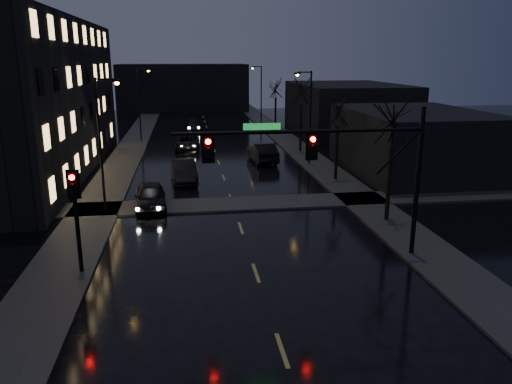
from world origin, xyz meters
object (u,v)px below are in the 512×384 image
object	(u,v)px
oncoming_car_a	(150,196)
lead_car	(262,152)
oncoming_car_c	(188,142)
oncoming_car_b	(184,171)
oncoming_car_d	(194,125)

from	to	relation	value
oncoming_car_a	lead_car	distance (m)	16.05
oncoming_car_c	oncoming_car_b	bearing A→B (deg)	-88.87
oncoming_car_c	lead_car	bearing A→B (deg)	-45.40
oncoming_car_a	oncoming_car_d	size ratio (longest dim) A/B	1.01
lead_car	oncoming_car_a	bearing A→B (deg)	50.57
oncoming_car_c	lead_car	size ratio (longest dim) A/B	0.99
oncoming_car_a	lead_car	bearing A→B (deg)	51.41
oncoming_car_c	oncoming_car_d	world-z (taller)	oncoming_car_c
oncoming_car_d	lead_car	world-z (taller)	lead_car
oncoming_car_a	oncoming_car_b	size ratio (longest dim) A/B	0.91
oncoming_car_b	lead_car	bearing A→B (deg)	38.45
oncoming_car_d	oncoming_car_c	bearing A→B (deg)	-99.84
oncoming_car_b	lead_car	xyz separation A→B (m)	(6.99, 6.43, 0.03)
oncoming_car_a	oncoming_car_c	distance (m)	20.77
oncoming_car_a	oncoming_car_b	distance (m)	7.13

